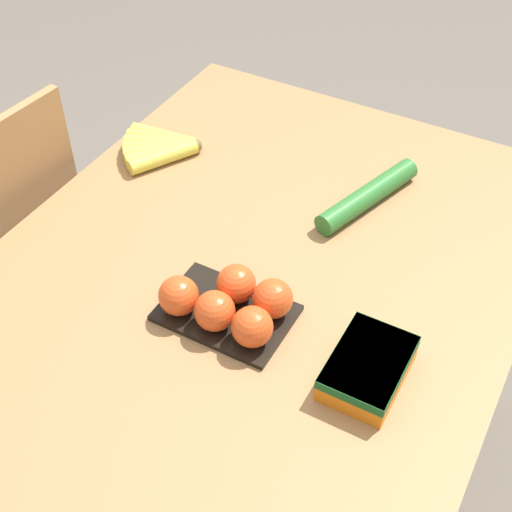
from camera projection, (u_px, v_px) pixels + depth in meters
name	position (u px, v px, depth m)	size (l,w,h in m)	color
ground_plane	(256.00, 480.00, 1.84)	(12.00, 12.00, 0.00)	#665B51
dining_table	(256.00, 307.00, 1.38)	(1.22, 0.94, 0.78)	#9E7044
banana_bunch	(162.00, 147.00, 1.55)	(0.16, 0.17, 0.03)	brown
tomato_pack	(230.00, 305.00, 1.19)	(0.15, 0.22, 0.08)	black
carrot_bag	(368.00, 366.00, 1.11)	(0.16, 0.11, 0.05)	orange
cucumber_near	(368.00, 196.00, 1.42)	(0.27, 0.12, 0.04)	#2D702D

